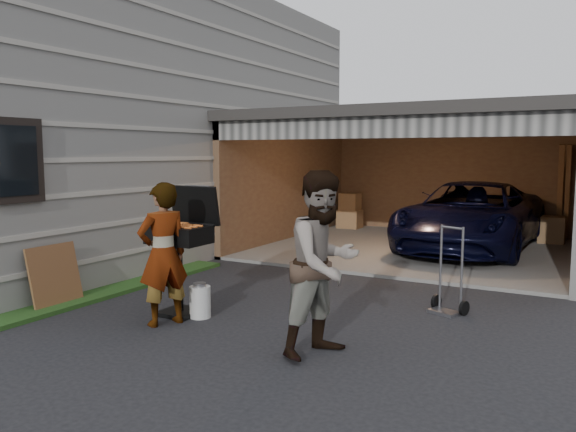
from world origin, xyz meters
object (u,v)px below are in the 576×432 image
minivan (472,218)px  propane_tank (200,302)px  bbq_grill (181,239)px  man (324,264)px  hand_truck (448,296)px  plywood_panel (55,276)px  woman (163,254)px

minivan → propane_tank: minivan is taller
propane_tank → bbq_grill: bearing=176.7°
man → bbq_grill: 2.30m
hand_truck → man: bearing=-88.6°
bbq_grill → plywood_panel: size_ratio=1.93×
hand_truck → plywood_panel: bearing=-133.2°
man → plywood_panel: size_ratio=2.23×
woman → hand_truck: bearing=150.7°
plywood_panel → hand_truck: size_ratio=0.75×
bbq_grill → propane_tank: size_ratio=4.11×
bbq_grill → propane_tank: bbq_grill is taller
man → hand_truck: man is taller
bbq_grill → minivan: bearing=70.5°
plywood_panel → hand_truck: 5.31m
propane_tank → hand_truck: hand_truck is taller
woman → man: 2.16m
minivan → bbq_grill: size_ratio=3.07×
man → propane_tank: bearing=98.2°
minivan → man: size_ratio=2.65×
bbq_grill → propane_tank: 0.85m
woman → propane_tank: 0.83m
man → bbq_grill: size_ratio=1.16×
man → hand_truck: (0.77, 2.19, -0.74)m
minivan → propane_tank: (-2.05, -6.68, -0.51)m
man → minivan: bearing=19.7°
propane_tank → minivan: bearing=72.9°
plywood_panel → man: bearing=2.0°
propane_tank → plywood_panel: bearing=-164.6°
man → bbq_grill: (-2.26, 0.44, 0.03)m
woman → man: bearing=114.2°
minivan → man: bearing=-89.0°
propane_tank → plywood_panel: plywood_panel is taller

